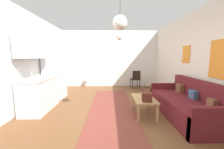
% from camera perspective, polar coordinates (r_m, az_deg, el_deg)
% --- Properties ---
extents(ground_plane, '(5.31, 7.66, 0.10)m').
position_cam_1_polar(ground_plane, '(3.45, -0.51, -18.51)').
color(ground_plane, brown).
extents(wall_back, '(4.91, 0.13, 2.78)m').
position_cam_1_polar(wall_back, '(6.68, -0.67, 6.74)').
color(wall_back, white).
rests_on(wall_back, ground_plane).
extents(wall_right, '(0.12, 7.26, 2.78)m').
position_cam_1_polar(wall_right, '(3.94, 37.21, 4.90)').
color(wall_right, silver).
rests_on(wall_right, ground_plane).
extents(wall_left, '(0.12, 7.26, 2.78)m').
position_cam_1_polar(wall_left, '(3.91, -38.59, 4.78)').
color(wall_left, white).
rests_on(wall_left, ground_plane).
extents(area_rug, '(1.23, 3.80, 0.01)m').
position_cam_1_polar(area_rug, '(3.96, -0.01, -14.11)').
color(area_rug, brown).
rests_on(area_rug, ground_plane).
extents(couch, '(0.93, 2.16, 0.91)m').
position_cam_1_polar(couch, '(3.84, 29.55, -11.36)').
color(couch, '#5B191E').
rests_on(couch, ground_plane).
extents(coffee_table, '(0.51, 0.87, 0.44)m').
position_cam_1_polar(coffee_table, '(3.50, 13.67, -10.87)').
color(coffee_table, tan).
rests_on(coffee_table, ground_plane).
extents(bamboo_vase, '(0.09, 0.09, 0.39)m').
position_cam_1_polar(bamboo_vase, '(3.51, 13.74, -8.30)').
color(bamboo_vase, beige).
rests_on(bamboo_vase, coffee_table).
extents(handbag, '(0.27, 0.36, 0.33)m').
position_cam_1_polar(handbag, '(3.27, 14.82, -9.05)').
color(handbag, '#512319').
rests_on(handbag, coffee_table).
extents(refrigerator, '(0.66, 0.62, 1.73)m').
position_cam_1_polar(refrigerator, '(5.10, -23.69, 0.09)').
color(refrigerator, white).
rests_on(refrigerator, ground_plane).
extents(kitchen_counter, '(0.60, 1.24, 2.11)m').
position_cam_1_polar(kitchen_counter, '(4.14, -29.49, -2.50)').
color(kitchen_counter, silver).
rests_on(kitchen_counter, ground_plane).
extents(accent_chair, '(0.47, 0.45, 0.85)m').
position_cam_1_polar(accent_chair, '(6.31, 10.24, -1.67)').
color(accent_chair, black).
rests_on(accent_chair, ground_plane).
extents(pendant_lamp_near, '(0.27, 0.27, 0.81)m').
position_cam_1_polar(pendant_lamp_near, '(2.61, 3.49, 21.62)').
color(pendant_lamp_near, black).
extents(pendant_lamp_far, '(0.25, 0.25, 0.70)m').
position_cam_1_polar(pendant_lamp_far, '(4.86, 3.19, 16.23)').
color(pendant_lamp_far, black).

